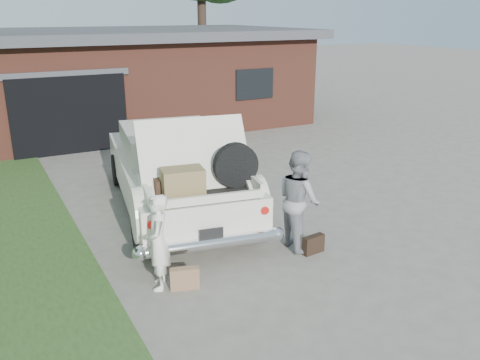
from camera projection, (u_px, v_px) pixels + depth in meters
name	position (u px, v px, depth m)	size (l,w,h in m)	color
ground	(257.00, 251.00, 8.66)	(90.00, 90.00, 0.00)	gray
house	(121.00, 77.00, 18.17)	(12.80, 7.80, 3.30)	brown
sedan	(175.00, 170.00, 10.28)	(3.11, 5.97, 2.19)	white
woman_left	(158.00, 242.00, 7.31)	(0.53, 0.34, 1.44)	white
woman_right	(299.00, 200.00, 8.58)	(0.83, 0.65, 1.71)	gray
suitcase_left	(185.00, 278.00, 7.43)	(0.43, 0.14, 0.33)	#936A4A
suitcase_right	(313.00, 244.00, 8.54)	(0.41, 0.13, 0.31)	black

